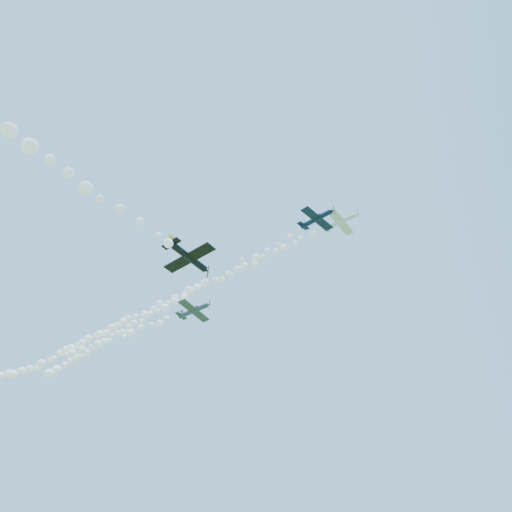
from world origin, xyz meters
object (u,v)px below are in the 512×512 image
(plane_navy, at_px, (317,219))
(plane_black, at_px, (189,257))
(plane_white, at_px, (340,221))
(plane_grey, at_px, (194,310))

(plane_navy, height_order, plane_black, plane_navy)
(plane_white, bearing_deg, plane_navy, -92.31)
(plane_navy, distance_m, plane_black, 21.10)
(plane_white, xyz_separation_m, plane_navy, (-2.75, -7.63, -5.52))
(plane_white, height_order, plane_navy, plane_white)
(plane_white, distance_m, plane_grey, 28.83)
(plane_white, bearing_deg, plane_black, -118.95)
(plane_white, distance_m, plane_black, 29.86)
(plane_black, bearing_deg, plane_navy, -39.00)
(plane_grey, distance_m, plane_black, 19.76)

